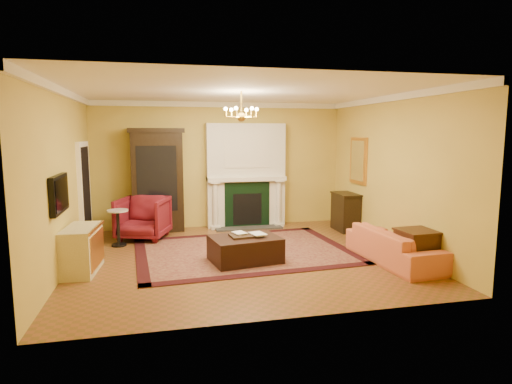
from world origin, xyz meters
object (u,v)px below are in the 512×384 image
object	(u,v)px
pedestal_table	(118,225)
coral_sofa	(394,240)
china_cabinet	(157,183)
commode	(82,250)
end_table	(416,250)
leather_ottoman	(245,249)
wingback_armchair	(143,216)
console_table	(346,213)

from	to	relation	value
pedestal_table	coral_sofa	size ratio (longest dim) A/B	0.37
china_cabinet	coral_sofa	xyz separation A→B (m)	(4.06, -3.42, -0.74)
commode	coral_sofa	xyz separation A→B (m)	(5.28, -0.65, 0.02)
end_table	leather_ottoman	world-z (taller)	end_table
leather_ottoman	coral_sofa	bearing A→B (deg)	-22.73
commode	coral_sofa	distance (m)	5.32
coral_sofa	wingback_armchair	bearing A→B (deg)	54.40
coral_sofa	end_table	xyz separation A→B (m)	(0.17, -0.43, -0.08)
leather_ottoman	wingback_armchair	bearing A→B (deg)	121.12
wingback_armchair	end_table	bearing A→B (deg)	-16.17
china_cabinet	leather_ottoman	size ratio (longest dim) A/B	1.95
pedestal_table	leather_ottoman	distance (m)	2.81
china_cabinet	coral_sofa	bearing A→B (deg)	-44.19
end_table	console_table	xyz separation A→B (m)	(0.06, 2.94, 0.11)
wingback_armchair	end_table	world-z (taller)	wingback_armchair
china_cabinet	commode	world-z (taller)	china_cabinet
china_cabinet	wingback_armchair	world-z (taller)	china_cabinet
commode	leather_ottoman	distance (m)	2.73
china_cabinet	console_table	world-z (taller)	china_cabinet
pedestal_table	console_table	world-z (taller)	console_table
wingback_armchair	coral_sofa	distance (m)	5.15
end_table	leather_ottoman	distance (m)	2.92
end_table	leather_ottoman	xyz separation A→B (m)	(-2.73, 1.03, -0.08)
commode	console_table	bearing A→B (deg)	23.59
wingback_armchair	console_table	distance (m)	4.60
console_table	coral_sofa	bearing A→B (deg)	-94.47
commode	leather_ottoman	xyz separation A→B (m)	(2.72, -0.04, -0.14)
wingback_armchair	end_table	size ratio (longest dim) A/B	1.58
china_cabinet	end_table	size ratio (longest dim) A/B	3.57
china_cabinet	coral_sofa	world-z (taller)	china_cabinet
wingback_armchair	leather_ottoman	size ratio (longest dim) A/B	0.86
coral_sofa	commode	bearing A→B (deg)	79.28
coral_sofa	leather_ottoman	distance (m)	2.64
coral_sofa	pedestal_table	bearing A→B (deg)	61.59
wingback_armchair	leather_ottoman	xyz separation A→B (m)	(1.81, -2.11, -0.27)
china_cabinet	coral_sofa	distance (m)	5.36
wingback_armchair	end_table	xyz separation A→B (m)	(4.54, -3.14, -0.18)
commode	pedestal_table	bearing A→B (deg)	79.31
wingback_armchair	pedestal_table	xyz separation A→B (m)	(-0.47, -0.49, -0.07)
leather_ottoman	console_table	bearing A→B (deg)	24.92
console_table	china_cabinet	bearing A→B (deg)	168.70
wingback_armchair	pedestal_table	size ratio (longest dim) A/B	1.35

